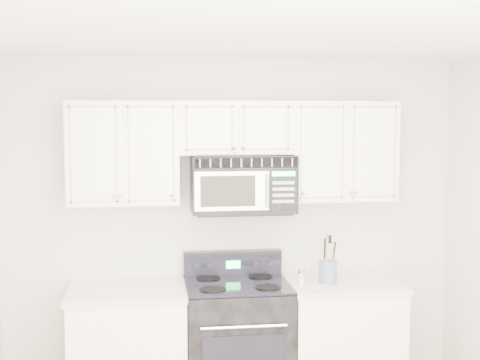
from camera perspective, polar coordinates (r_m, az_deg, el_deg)
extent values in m
cube|color=white|center=(3.43, 3.01, 12.72)|extent=(3.50, 3.50, 0.01)
cube|color=silver|center=(5.21, -0.67, -4.02)|extent=(3.50, 0.01, 2.60)
cube|color=white|center=(5.09, -9.47, -14.37)|extent=(0.82, 0.63, 0.88)
cube|color=silver|center=(4.95, -9.56, -9.36)|extent=(0.86, 0.65, 0.04)
cube|color=white|center=(5.28, 8.67, -13.59)|extent=(0.82, 0.63, 0.88)
cube|color=silver|center=(5.15, 8.75, -8.75)|extent=(0.86, 0.65, 0.04)
cube|color=black|center=(5.11, -0.22, -13.97)|extent=(0.76, 0.65, 0.92)
cylinder|color=silver|center=(4.69, 0.36, -12.43)|extent=(0.60, 0.02, 0.02)
cube|color=black|center=(4.97, -0.23, -8.92)|extent=(0.76, 0.65, 0.02)
cube|color=black|center=(5.22, -0.64, -7.13)|extent=(0.76, 0.08, 0.20)
cube|color=#26FD59|center=(5.18, -0.58, -7.24)|extent=(0.11, 0.00, 0.06)
cube|color=white|center=(4.94, -9.93, 2.31)|extent=(0.80, 0.33, 0.75)
cube|color=white|center=(5.15, 8.66, 2.46)|extent=(0.80, 0.33, 0.75)
cube|color=white|center=(4.97, -0.45, 4.49)|extent=(0.84, 0.33, 0.39)
sphere|color=tan|center=(4.78, -10.19, -1.36)|extent=(0.03, 0.03, 0.03)
sphere|color=tan|center=(4.78, -5.87, -1.30)|extent=(0.03, 0.03, 0.03)
sphere|color=tan|center=(4.90, 5.41, -1.12)|extent=(0.03, 0.03, 0.03)
sphere|color=tan|center=(5.00, 9.43, -1.04)|extent=(0.03, 0.03, 0.03)
sphere|color=tan|center=(4.78, -0.51, 2.83)|extent=(0.03, 0.03, 0.03)
sphere|color=tan|center=(4.79, 0.20, 2.83)|extent=(0.03, 0.03, 0.03)
cylinder|color=red|center=(4.79, -0.40, 2.15)|extent=(0.00, 0.00, 0.11)
sphere|color=tan|center=(4.79, -0.39, 1.42)|extent=(0.04, 0.04, 0.04)
cube|color=black|center=(4.98, 0.24, -0.27)|extent=(0.77, 0.38, 0.42)
cube|color=#AFAA8F|center=(4.78, 0.55, 1.49)|extent=(0.75, 0.01, 0.08)
cube|color=#B3B2B9|center=(4.77, -0.69, -0.95)|extent=(0.54, 0.01, 0.28)
cube|color=black|center=(4.76, -1.03, -0.97)|extent=(0.40, 0.01, 0.22)
cube|color=black|center=(4.83, 3.72, -0.88)|extent=(0.21, 0.01, 0.28)
cube|color=#26FD59|center=(4.82, 3.74, 0.54)|extent=(0.17, 0.00, 0.04)
cylinder|color=silver|center=(4.78, 2.39, -0.95)|extent=(0.02, 0.02, 0.24)
cylinder|color=slate|center=(5.08, 7.51, -7.75)|extent=(0.13, 0.13, 0.17)
cylinder|color=#AC873C|center=(5.07, 7.92, -6.84)|extent=(0.01, 0.01, 0.29)
cylinder|color=black|center=(5.08, 7.23, -6.67)|extent=(0.01, 0.01, 0.31)
cylinder|color=#AC873C|center=(5.02, 7.42, -6.70)|extent=(0.01, 0.01, 0.33)
cylinder|color=black|center=(5.07, 7.92, -6.84)|extent=(0.01, 0.01, 0.29)
cylinder|color=#AC873C|center=(5.08, 7.22, -6.67)|extent=(0.01, 0.01, 0.31)
cylinder|color=silver|center=(5.07, 5.35, -8.23)|extent=(0.04, 0.04, 0.08)
cylinder|color=silver|center=(5.06, 5.36, -7.69)|extent=(0.04, 0.04, 0.02)
cylinder|color=silver|center=(4.98, 5.24, -8.43)|extent=(0.05, 0.05, 0.09)
cylinder|color=silver|center=(4.96, 5.24, -7.80)|extent=(0.05, 0.05, 0.02)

